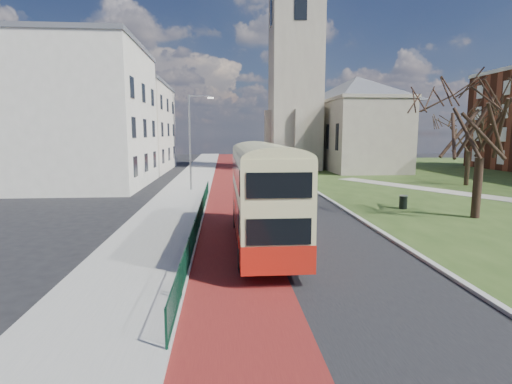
{
  "coord_description": "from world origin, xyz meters",
  "views": [
    {
      "loc": [
        -1.63,
        -16.43,
        4.9
      ],
      "look_at": [
        -0.05,
        3.29,
        2.0
      ],
      "focal_mm": 28.0,
      "sensor_mm": 36.0,
      "label": 1
    }
  ],
  "objects": [
    {
      "name": "street_block_near",
      "position": [
        -14.0,
        22.0,
        6.51
      ],
      "size": [
        10.3,
        14.3,
        13.0
      ],
      "color": "beige",
      "rests_on": "ground"
    },
    {
      "name": "winter_tree_near",
      "position": [
        12.95,
        5.31,
        6.27
      ],
      "size": [
        7.8,
        7.8,
        9.0
      ],
      "rotation": [
        0.0,
        0.0,
        -0.34
      ],
      "color": "black",
      "rests_on": "grass_green"
    },
    {
      "name": "gothic_church",
      "position": [
        12.56,
        38.0,
        13.13
      ],
      "size": [
        16.38,
        18.0,
        40.0
      ],
      "color": "gray",
      "rests_on": "ground"
    },
    {
      "name": "road_carriageway",
      "position": [
        1.5,
        20.0,
        0.01
      ],
      "size": [
        9.0,
        120.0,
        0.01
      ],
      "primitive_type": "cube",
      "color": "black",
      "rests_on": "ground"
    },
    {
      "name": "pavement_west",
      "position": [
        -5.0,
        20.0,
        0.06
      ],
      "size": [
        4.0,
        120.0,
        0.12
      ],
      "primitive_type": "cube",
      "color": "gray",
      "rests_on": "ground"
    },
    {
      "name": "winter_tree_far",
      "position": [
        21.34,
        19.53,
        5.76
      ],
      "size": [
        6.95,
        6.95,
        8.26
      ],
      "rotation": [
        0.0,
        0.0,
        0.28
      ],
      "color": "#302418",
      "rests_on": "grass_green"
    },
    {
      "name": "grass_green",
      "position": [
        26.0,
        22.0,
        0.02
      ],
      "size": [
        40.0,
        80.0,
        0.04
      ],
      "primitive_type": "cube",
      "color": "#2A4117",
      "rests_on": "ground"
    },
    {
      "name": "kerb_east",
      "position": [
        6.1,
        22.0,
        0.07
      ],
      "size": [
        0.25,
        80.0,
        0.13
      ],
      "primitive_type": "cube",
      "color": "#999993",
      "rests_on": "ground"
    },
    {
      "name": "litter_bin",
      "position": [
        10.02,
        8.39,
        0.48
      ],
      "size": [
        0.69,
        0.69,
        0.88
      ],
      "rotation": [
        0.0,
        0.0,
        0.31
      ],
      "color": "black",
      "rests_on": "grass_green"
    },
    {
      "name": "bus",
      "position": [
        0.04,
        0.64,
        2.46
      ],
      "size": [
        2.43,
        10.31,
        4.3
      ],
      "rotation": [
        0.0,
        0.0,
        0.0
      ],
      "color": "#AF1A10",
      "rests_on": "ground"
    },
    {
      "name": "street_block_far",
      "position": [
        -14.0,
        38.0,
        5.76
      ],
      "size": [
        10.3,
        16.3,
        11.5
      ],
      "color": "beige",
      "rests_on": "ground"
    },
    {
      "name": "streetlamp",
      "position": [
        -4.35,
        18.0,
        4.59
      ],
      "size": [
        2.13,
        0.18,
        8.0
      ],
      "color": "gray",
      "rests_on": "pavement_west"
    },
    {
      "name": "bus_lane",
      "position": [
        -1.2,
        20.0,
        0.01
      ],
      "size": [
        3.4,
        120.0,
        0.01
      ],
      "primitive_type": "cube",
      "color": "#591414",
      "rests_on": "ground"
    },
    {
      "name": "pedestrian_railing",
      "position": [
        -2.95,
        4.0,
        0.55
      ],
      "size": [
        0.07,
        24.0,
        1.12
      ],
      "color": "#0D3A26",
      "rests_on": "ground"
    },
    {
      "name": "kerb_west",
      "position": [
        -3.0,
        20.0,
        0.07
      ],
      "size": [
        0.25,
        120.0,
        0.13
      ],
      "primitive_type": "cube",
      "color": "#999993",
      "rests_on": "ground"
    },
    {
      "name": "ground",
      "position": [
        0.0,
        0.0,
        0.0
      ],
      "size": [
        160.0,
        160.0,
        0.0
      ],
      "primitive_type": "plane",
      "color": "black",
      "rests_on": "ground"
    }
  ]
}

